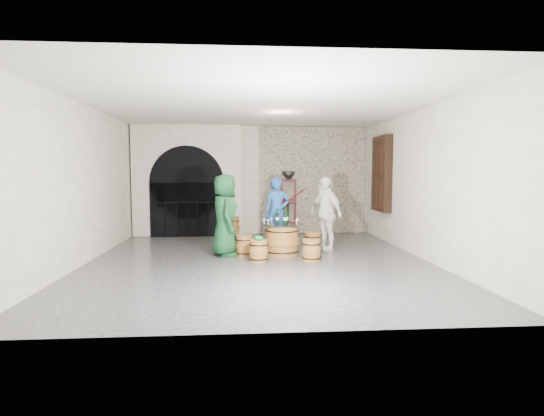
{
  "coord_description": "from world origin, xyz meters",
  "views": [
    {
      "loc": [
        -0.34,
        -8.71,
        1.84
      ],
      "look_at": [
        0.33,
        0.63,
        1.05
      ],
      "focal_mm": 28.0,
      "sensor_mm": 36.0,
      "label": 1
    }
  ],
  "objects": [
    {
      "name": "wall_left",
      "position": [
        -3.5,
        0.0,
        1.6
      ],
      "size": [
        0.0,
        8.0,
        8.0
      ],
      "primitive_type": "plane",
      "rotation": [
        1.57,
        0.0,
        1.57
      ],
      "color": "beige",
      "rests_on": "ground"
    },
    {
      "name": "wine_bottle_right",
      "position": [
        0.66,
        0.66,
        0.84
      ],
      "size": [
        0.08,
        0.08,
        0.32
      ],
      "color": "black",
      "rests_on": "barrel_table"
    },
    {
      "name": "side_barrel",
      "position": [
        -0.63,
        3.04,
        0.31
      ],
      "size": [
        0.46,
        0.46,
        0.62
      ],
      "rotation": [
        0.0,
        0.0,
        -0.1
      ],
      "color": "olive",
      "rests_on": "ground"
    },
    {
      "name": "wine_bottle_left",
      "position": [
        0.44,
        0.62,
        0.84
      ],
      "size": [
        0.08,
        0.08,
        0.32
      ],
      "color": "black",
      "rests_on": "barrel_table"
    },
    {
      "name": "tasting_glass_d",
      "position": [
        0.67,
        0.76,
        0.76
      ],
      "size": [
        0.05,
        0.05,
        0.1
      ],
      "primitive_type": null,
      "color": "#AC5D21",
      "rests_on": "barrel_table"
    },
    {
      "name": "arched_opening",
      "position": [
        -1.9,
        3.74,
        1.58
      ],
      "size": [
        3.1,
        0.6,
        3.19
      ],
      "color": "beige",
      "rests_on": "ground"
    },
    {
      "name": "person_green",
      "position": [
        -0.71,
        0.62,
        0.9
      ],
      "size": [
        0.71,
        0.96,
        1.8
      ],
      "primitive_type": "imported",
      "rotation": [
        0.0,
        0.0,
        1.73
      ],
      "color": "#113E1E",
      "rests_on": "ground"
    },
    {
      "name": "green_cap",
      "position": [
        0.0,
        -0.08,
        0.49
      ],
      "size": [
        0.23,
        0.18,
        0.1
      ],
      "color": "#0B7D2D",
      "rests_on": "barrel_stool_near_left"
    },
    {
      "name": "barrel_stool_far",
      "position": [
        0.54,
        1.4,
        0.22
      ],
      "size": [
        0.4,
        0.4,
        0.45
      ],
      "color": "olive",
      "rests_on": "ground"
    },
    {
      "name": "tasting_glass_e",
      "position": [
        0.85,
        0.42,
        0.76
      ],
      "size": [
        0.05,
        0.05,
        0.1
      ],
      "primitive_type": null,
      "color": "#AC5D21",
      "rests_on": "barrel_table"
    },
    {
      "name": "barrel_stool_left",
      "position": [
        -0.29,
        0.6,
        0.22
      ],
      "size": [
        0.4,
        0.4,
        0.45
      ],
      "color": "olive",
      "rests_on": "ground"
    },
    {
      "name": "ceiling",
      "position": [
        0.0,
        0.0,
        3.2
      ],
      "size": [
        8.0,
        8.0,
        0.0
      ],
      "primitive_type": "plane",
      "rotation": [
        3.14,
        0.0,
        0.0
      ],
      "color": "beige",
      "rests_on": "wall_back"
    },
    {
      "name": "stone_facing_panel",
      "position": [
        1.8,
        3.94,
        1.6
      ],
      "size": [
        3.2,
        0.12,
        3.18
      ],
      "primitive_type": "cube",
      "color": "#AAA187",
      "rests_on": "ground"
    },
    {
      "name": "shuttered_window",
      "position": [
        3.38,
        2.4,
        1.8
      ],
      "size": [
        0.23,
        1.1,
        2.0
      ],
      "color": "black",
      "rests_on": "wall_right"
    },
    {
      "name": "barrel_table",
      "position": [
        0.55,
        0.56,
        0.35
      ],
      "size": [
        0.92,
        0.92,
        0.71
      ],
      "color": "olive",
      "rests_on": "ground"
    },
    {
      "name": "tasting_glass_b",
      "position": [
        0.9,
        0.7,
        0.76
      ],
      "size": [
        0.05,
        0.05,
        0.1
      ],
      "primitive_type": null,
      "color": "#AC5D21",
      "rests_on": "barrel_table"
    },
    {
      "name": "tasting_glass_a",
      "position": [
        0.24,
        0.53,
        0.76
      ],
      "size": [
        0.05,
        0.05,
        0.1
      ],
      "primitive_type": null,
      "color": "#AC5D21",
      "rests_on": "barrel_table"
    },
    {
      "name": "person_blue",
      "position": [
        0.54,
        1.75,
        0.86
      ],
      "size": [
        0.63,
        0.42,
        1.72
      ],
      "primitive_type": "imported",
      "rotation": [
        0.0,
        0.0,
        0.01
      ],
      "color": "#1B4C99",
      "rests_on": "ground"
    },
    {
      "name": "barrel_stool_near_right",
      "position": [
        1.1,
        -0.07,
        0.22
      ],
      "size": [
        0.4,
        0.4,
        0.45
      ],
      "color": "olive",
      "rests_on": "ground"
    },
    {
      "name": "tasting_glass_c",
      "position": [
        0.33,
        0.82,
        0.76
      ],
      "size": [
        0.05,
        0.05,
        0.1
      ],
      "primitive_type": null,
      "color": "#AC5D21",
      "rests_on": "barrel_table"
    },
    {
      "name": "wall_right",
      "position": [
        3.5,
        0.0,
        1.6
      ],
      "size": [
        0.0,
        8.0,
        8.0
      ],
      "primitive_type": "plane",
      "rotation": [
        1.57,
        0.0,
        -1.57
      ],
      "color": "beige",
      "rests_on": "ground"
    },
    {
      "name": "person_white",
      "position": [
        1.63,
        1.1,
        0.87
      ],
      "size": [
        0.88,
        1.1,
        1.74
      ],
      "primitive_type": "imported",
      "rotation": [
        0.0,
        0.0,
        -1.05
      ],
      "color": "white",
      "rests_on": "ground"
    },
    {
      "name": "ground",
      "position": [
        0.0,
        0.0,
        0.0
      ],
      "size": [
        8.0,
        8.0,
        0.0
      ],
      "primitive_type": "plane",
      "color": "#29292C",
      "rests_on": "ground"
    },
    {
      "name": "wine_bottle_center",
      "position": [
        0.61,
        0.55,
        0.84
      ],
      "size": [
        0.08,
        0.08,
        0.32
      ],
      "color": "black",
      "rests_on": "barrel_table"
    },
    {
      "name": "barrel_stool_near_left",
      "position": [
        -0.0,
        -0.08,
        0.22
      ],
      "size": [
        0.4,
        0.4,
        0.45
      ],
      "color": "olive",
      "rests_on": "ground"
    },
    {
      "name": "wall_front",
      "position": [
        0.0,
        -4.0,
        1.6
      ],
      "size": [
        8.0,
        0.0,
        8.0
      ],
      "primitive_type": "plane",
      "rotation": [
        -1.57,
        0.0,
        0.0
      ],
      "color": "beige",
      "rests_on": "ground"
    },
    {
      "name": "corking_press",
      "position": [
        1.01,
        3.53,
        1.09
      ],
      "size": [
        0.78,
        0.49,
        1.87
      ],
      "rotation": [
        0.0,
        0.0,
        -0.16
      ],
      "color": "#460B10",
      "rests_on": "ground"
    },
    {
      "name": "barrel_stool_right",
      "position": [
        1.3,
        0.93,
        0.22
      ],
      "size": [
        0.4,
        0.4,
        0.45
      ],
      "color": "olive",
      "rests_on": "ground"
    },
    {
      "name": "tasting_glass_f",
      "position": [
        0.15,
        0.57,
        0.76
      ],
      "size": [
        0.05,
        0.05,
        0.1
      ],
      "primitive_type": null,
      "color": "#AC5D21",
      "rests_on": "barrel_table"
    },
    {
      "name": "control_box",
      "position": [
        2.05,
        3.86,
        1.35
      ],
      "size": [
        0.18,
        0.1,
        0.22
      ],
      "primitive_type": "cube",
      "color": "silver",
      "rests_on": "wall_back"
    },
    {
      "name": "wall_back",
      "position": [
        0.0,
        4.0,
        1.6
      ],
      "size": [
        8.0,
        0.0,
        8.0
      ],
      "primitive_type": "plane",
      "rotation": [
        1.57,
        0.0,
        0.0
      ],
      "color": "beige",
      "rests_on": "ground"
    }
  ]
}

